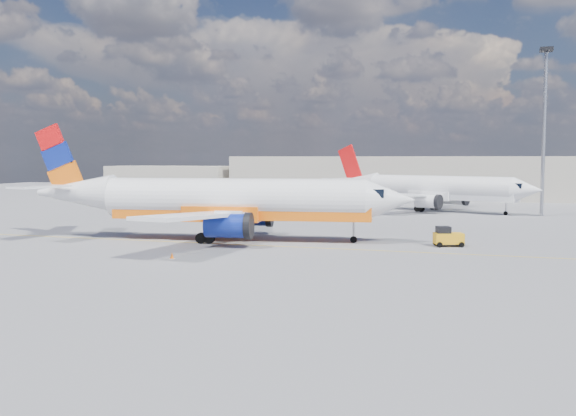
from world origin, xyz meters
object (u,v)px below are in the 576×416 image
(traffic_cone, at_px, (172,256))
(main_jet, at_px, (224,201))
(gse_tug, at_px, (448,237))
(second_jet, at_px, (433,188))

(traffic_cone, bearing_deg, main_jet, 92.93)
(gse_tug, relative_size, traffic_cone, 5.51)
(second_jet, height_order, traffic_cone, second_jet)
(main_jet, bearing_deg, second_jet, 59.50)
(main_jet, relative_size, traffic_cone, 73.37)
(second_jet, relative_size, traffic_cone, 63.95)
(gse_tug, bearing_deg, second_jet, 77.71)
(main_jet, height_order, traffic_cone, main_jet)
(second_jet, height_order, gse_tug, second_jet)
(main_jet, relative_size, gse_tug, 13.33)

